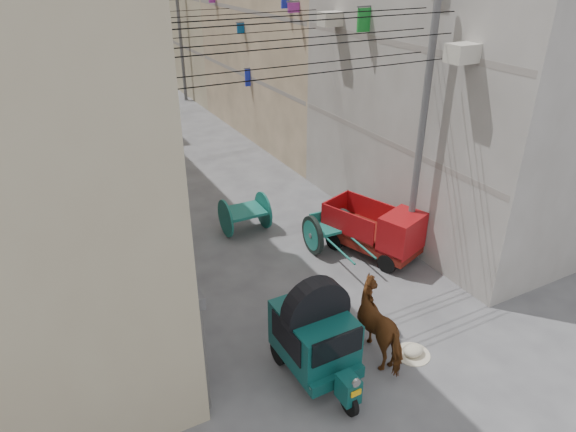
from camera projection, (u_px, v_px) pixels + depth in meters
shutters_left at (125, 212)px, 15.70m from camera, size 0.18×14.40×2.88m
signboards at (150, 69)px, 25.29m from camera, size 8.22×40.52×5.67m
utility_poles at (177, 75)px, 21.38m from camera, size 7.40×22.20×8.00m
overhead_cables at (191, 10)px, 18.07m from camera, size 7.40×22.52×1.12m
auto_rickshaw at (315, 333)px, 11.29m from camera, size 1.55×2.69×1.88m
tonga_cart at (329, 231)px, 16.38m from camera, size 1.36×2.81×1.25m
mini_truck at (381, 234)px, 15.85m from camera, size 2.27×3.29×1.70m
second_cart at (245, 213)px, 17.40m from camera, size 1.48×1.31×1.30m
feed_sack at (413, 350)px, 12.21m from camera, size 0.52×0.42×0.26m
horse at (383, 324)px, 11.98m from camera, size 0.96×2.00×1.67m
distant_car_white at (122, 105)px, 29.74m from camera, size 2.57×4.18×1.33m
distant_car_grey at (149, 74)px, 37.42m from camera, size 2.21×4.28×1.34m
distant_car_green at (100, 78)px, 36.44m from camera, size 1.90×4.29×1.22m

